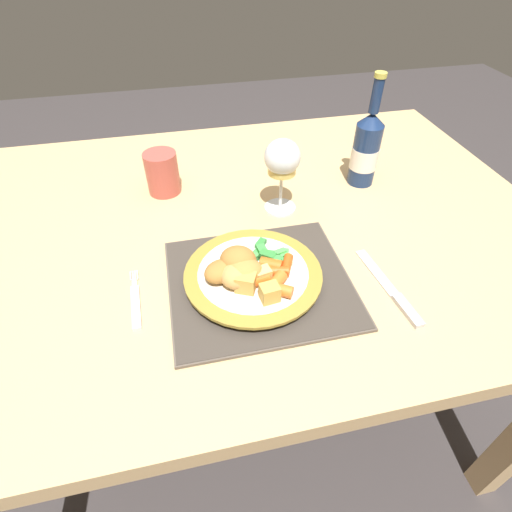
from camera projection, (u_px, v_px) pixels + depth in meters
The scene contains 13 objects.
ground_plane at pixel (255, 395), 1.34m from camera, with size 6.00×6.00×0.00m, color #383333.
dining_table at pixel (254, 250), 0.91m from camera, with size 1.25×0.92×0.74m.
placemat at pixel (260, 283), 0.70m from camera, with size 0.32×0.28×0.01m.
dinner_plate at pixel (253, 275), 0.70m from camera, with size 0.24×0.24×0.02m.
breaded_croquettes at pixel (236, 268), 0.67m from camera, with size 0.11×0.10×0.05m.
green_beans_pile at pixel (267, 255), 0.71m from camera, with size 0.10×0.09×0.02m.
glazed_carrots at pixel (275, 276), 0.67m from camera, with size 0.09×0.10×0.02m.
fork at pixel (136, 303), 0.67m from camera, with size 0.02×0.14×0.01m.
table_knife at pixel (393, 292), 0.68m from camera, with size 0.04×0.19×0.01m.
wine_glass at pixel (282, 161), 0.80m from camera, with size 0.07×0.07×0.16m.
bottle at pixel (366, 149), 0.90m from camera, with size 0.06×0.06×0.25m.
roast_potatoes at pixel (258, 284), 0.65m from camera, with size 0.07×0.07×0.03m.
drinking_cup at pixel (162, 172), 0.89m from camera, with size 0.07×0.07×0.10m.
Camera 1 is at (-0.14, -0.67, 1.25)m, focal length 28.00 mm.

